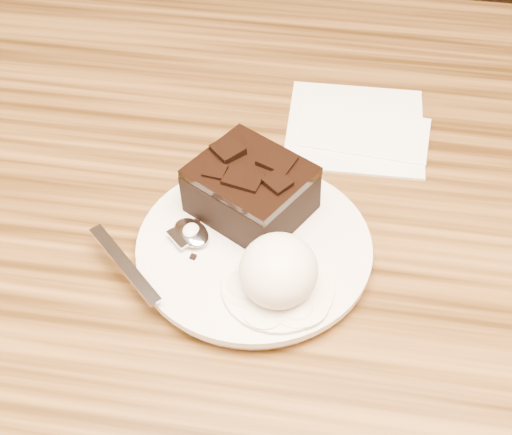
# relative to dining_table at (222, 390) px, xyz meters

# --- Properties ---
(dining_table) EXTENTS (1.20, 0.80, 0.75)m
(dining_table) POSITION_rel_dining_table_xyz_m (0.00, 0.00, 0.00)
(dining_table) COLOR #311E0A
(dining_table) RESTS_ON floor
(plate) EXTENTS (0.21, 0.21, 0.02)m
(plate) POSITION_rel_dining_table_xyz_m (0.06, -0.07, 0.38)
(plate) COLOR silver
(plate) RESTS_ON dining_table
(brownie) EXTENTS (0.12, 0.12, 0.04)m
(brownie) POSITION_rel_dining_table_xyz_m (0.05, -0.03, 0.41)
(brownie) COLOR black
(brownie) RESTS_ON plate
(ice_cream_scoop) EXTENTS (0.06, 0.07, 0.05)m
(ice_cream_scoop) POSITION_rel_dining_table_xyz_m (0.08, -0.12, 0.41)
(ice_cream_scoop) COLOR white
(ice_cream_scoop) RESTS_ON plate
(melt_puddle) EXTENTS (0.09, 0.09, 0.00)m
(melt_puddle) POSITION_rel_dining_table_xyz_m (0.08, -0.12, 0.39)
(melt_puddle) COLOR silver
(melt_puddle) RESTS_ON plate
(spoon) EXTENTS (0.13, 0.13, 0.01)m
(spoon) POSITION_rel_dining_table_xyz_m (0.00, -0.07, 0.40)
(spoon) COLOR silver
(spoon) RESTS_ON plate
(napkin) EXTENTS (0.15, 0.15, 0.01)m
(napkin) POSITION_rel_dining_table_xyz_m (0.13, 0.12, 0.38)
(napkin) COLOR white
(napkin) RESTS_ON dining_table
(crumb_a) EXTENTS (0.01, 0.01, 0.00)m
(crumb_a) POSITION_rel_dining_table_xyz_m (0.00, -0.06, 0.39)
(crumb_a) COLOR black
(crumb_a) RESTS_ON plate
(crumb_b) EXTENTS (0.01, 0.01, 0.00)m
(crumb_b) POSITION_rel_dining_table_xyz_m (0.01, -0.10, 0.39)
(crumb_b) COLOR black
(crumb_b) RESTS_ON plate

